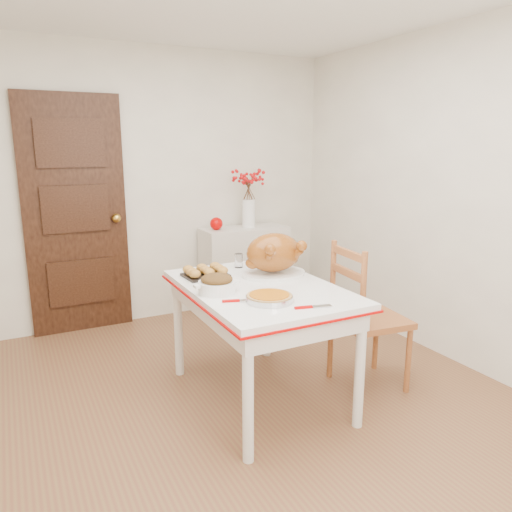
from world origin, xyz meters
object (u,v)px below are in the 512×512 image
kitchen_table (260,343)px  pumpkin_pie (269,297)px  chair_oak (370,316)px  sideboard (244,269)px  turkey_platter (274,255)px

kitchen_table → pumpkin_pie: bearing=-107.8°
chair_oak → kitchen_table: bearing=83.6°
pumpkin_pie → chair_oak: bearing=8.5°
sideboard → kitchen_table: bearing=-112.7°
chair_oak → sideboard: bearing=9.0°
kitchen_table → sideboard: bearing=67.3°
sideboard → kitchen_table: 1.78m
pumpkin_pie → kitchen_table: bearing=72.2°
chair_oak → pumpkin_pie: bearing=105.4°
chair_oak → pumpkin_pie: 0.91m
turkey_platter → pumpkin_pie: (-0.30, -0.48, -0.11)m
turkey_platter → pumpkin_pie: 0.58m
sideboard → chair_oak: size_ratio=0.84×
pumpkin_pie → sideboard: bearing=68.0°
chair_oak → turkey_platter: (-0.56, 0.35, 0.41)m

